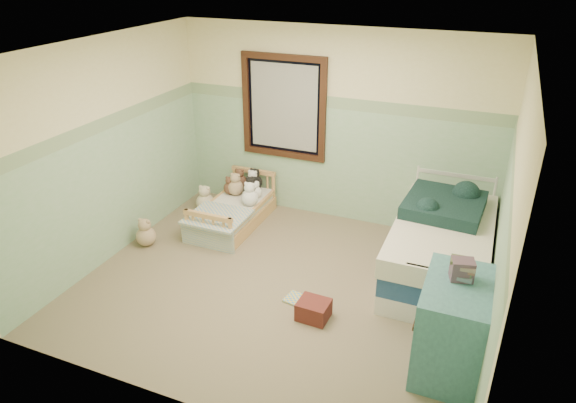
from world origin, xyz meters
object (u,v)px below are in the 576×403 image
at_px(plush_floor_cream, 205,202).
at_px(twin_bed_frame, 438,266).
at_px(floor_book, 298,300).
at_px(red_pillow, 314,310).
at_px(toddler_bed_frame, 234,218).
at_px(plush_floor_tan, 146,236).
at_px(dresser, 452,327).

distance_m(plush_floor_cream, twin_bed_frame, 3.25).
bearing_deg(twin_bed_frame, floor_book, -140.18).
relative_size(red_pillow, floor_book, 1.10).
bearing_deg(toddler_bed_frame, twin_bed_frame, -4.13).
xyz_separation_m(red_pillow, floor_book, (-0.24, 0.19, -0.08)).
bearing_deg(toddler_bed_frame, floor_book, -41.46).
xyz_separation_m(twin_bed_frame, red_pillow, (-1.03, -1.25, -0.02)).
relative_size(plush_floor_tan, twin_bed_frame, 0.13).
distance_m(plush_floor_tan, red_pillow, 2.44).
distance_m(plush_floor_tan, floor_book, 2.18).
bearing_deg(floor_book, red_pillow, -29.24).
distance_m(plush_floor_tan, twin_bed_frame, 3.48).
bearing_deg(toddler_bed_frame, plush_floor_cream, 159.84).
relative_size(plush_floor_tan, red_pillow, 0.81).
relative_size(plush_floor_tan, floor_book, 0.89).
relative_size(toddler_bed_frame, red_pillow, 4.37).
height_order(twin_bed_frame, floor_book, twin_bed_frame).
height_order(plush_floor_tan, floor_book, plush_floor_tan).
bearing_deg(floor_book, toddler_bed_frame, 148.43).
bearing_deg(red_pillow, twin_bed_frame, 50.47).
bearing_deg(dresser, floor_book, 166.39).
bearing_deg(floor_book, twin_bed_frame, 49.71).
height_order(toddler_bed_frame, red_pillow, red_pillow).
xyz_separation_m(toddler_bed_frame, floor_book, (1.41, -1.25, -0.07)).
xyz_separation_m(toddler_bed_frame, plush_floor_cream, (-0.55, 0.20, 0.04)).
relative_size(twin_bed_frame, red_pillow, 6.41).
relative_size(plush_floor_cream, dresser, 0.30).
relative_size(plush_floor_cream, plush_floor_tan, 1.04).
height_order(toddler_bed_frame, twin_bed_frame, twin_bed_frame).
height_order(twin_bed_frame, dresser, dresser).
xyz_separation_m(plush_floor_cream, red_pillow, (2.20, -1.64, -0.03)).
bearing_deg(floor_book, dresser, -3.72).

